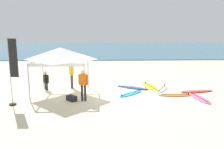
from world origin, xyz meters
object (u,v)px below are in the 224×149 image
Objects in this scene: person_orange at (83,83)px; person_black at (46,80)px; person_yellow at (72,73)px; surfboard_cyan at (131,93)px; surfboard_pink at (199,98)px; surfboard_red at (197,91)px; surfboard_white at (162,89)px; surfboard_navy at (133,88)px; surfboard_orange at (175,95)px; canopy_tent at (61,54)px; surfboard_yellow at (151,87)px; banner_flag at (13,75)px; gear_bag_near_tent at (72,98)px.

person_orange is 1.43× the size of person_black.
person_yellow is at bearing 109.97° from person_orange.
surfboard_cyan is 3.85m from surfboard_pink.
person_black reaches higher than surfboard_cyan.
surfboard_red is at bearing -8.76° from person_yellow.
surfboard_white is at bearing 128.09° from surfboard_pink.
surfboard_navy is 2.90m from surfboard_orange.
surfboard_red is 7.02m from person_orange.
surfboard_yellow is (5.61, 1.28, -2.35)m from canopy_tent.
person_yellow is at bearing 12.63° from person_black.
surfboard_orange and surfboard_white have the same top height.
banner_flag is (-8.67, -1.38, 1.54)m from surfboard_orange.
surfboard_pink is 1.80× the size of person_black.
surfboard_white is 1.24× the size of person_orange.
person_black is (-9.35, 0.85, 0.62)m from surfboard_red.
surfboard_pink is at bearing 1.62° from person_orange.
gear_bag_near_tent is at bearing -172.47° from surfboard_orange.
surfboard_pink is 1.26× the size of person_orange.
gear_bag_near_tent is at bearing -62.70° from canopy_tent.
gear_bag_near_tent is (-3.61, -2.59, 0.10)m from surfboard_navy.
canopy_tent reaches higher than person_orange.
surfboard_cyan is 2.98× the size of gear_bag_near_tent.
surfboard_white and surfboard_cyan have the same top height.
surfboard_orange and surfboard_red have the same top height.
surfboard_cyan is 1.49× the size of person_black.
canopy_tent is 8.52m from surfboard_red.
gear_bag_near_tent is at bearing 12.11° from banner_flag.
banner_flag is (-10.23, -2.12, 1.54)m from surfboard_red.
surfboard_cyan is at bearing -22.73° from person_yellow.
banner_flag is at bearing -163.81° from surfboard_cyan.
canopy_tent is 6.21m from surfboard_yellow.
surfboard_yellow is 5.57m from gear_bag_near_tent.
surfboard_white is 0.98× the size of surfboard_pink.
gear_bag_near_tent is (-3.33, -1.18, 0.10)m from surfboard_cyan.
person_black reaches higher than surfboard_yellow.
gear_bag_near_tent is (-7.05, -0.16, 0.10)m from surfboard_pink.
canopy_tent is 1.78× the size of person_orange.
surfboard_orange is at bearing -62.39° from surfboard_yellow.
surfboard_pink is (1.17, -0.61, -0.00)m from surfboard_orange.
person_orange is (-2.68, -1.20, 0.95)m from surfboard_cyan.
person_black is (-1.57, -0.35, -0.33)m from person_yellow.
surfboard_yellow is at bearing 29.36° from gear_bag_near_tent.
surfboard_pink is 3.60× the size of gear_bag_near_tent.
person_black is (-5.53, -0.23, 0.62)m from surfboard_navy.
banner_flag reaches higher than canopy_tent.
person_orange reaches higher than gear_bag_near_tent.
surfboard_white is (-0.44, 1.43, -0.00)m from surfboard_orange.
surfboard_cyan is at bearing -175.27° from surfboard_red.
canopy_tent is 6.67m from surfboard_white.
person_black is at bearing -176.89° from surfboard_yellow.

